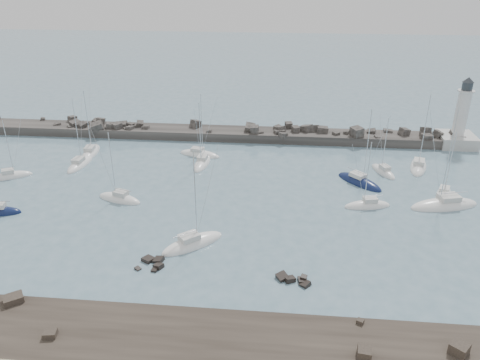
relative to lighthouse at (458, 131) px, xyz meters
name	(u,v)px	position (x,y,z in m)	size (l,w,h in m)	color
ground	(192,231)	(-47.00, -38.00, -3.09)	(400.00, 400.00, 0.00)	slate
rock_shelf	(150,349)	(-46.95, -60.00, -3.08)	(140.00, 12.24, 1.95)	#2A231D
rock_cluster_near	(154,263)	(-50.29, -46.14, -3.08)	(3.74, 3.37, 1.24)	black
rock_cluster_far	(294,280)	(-33.04, -48.03, -2.99)	(4.33, 2.66, 1.36)	black
breakwater	(193,135)	(-54.16, -0.02, -2.74)	(115.00, 7.27, 5.18)	#312E2B
lighthouse	(458,131)	(0.00, 0.00, 0.00)	(7.00, 7.00, 14.60)	#ACACA7
sailboat_0	(11,177)	(-81.60, -23.54, -2.95)	(7.09, 5.20, 11.14)	white
sailboat_1	(91,153)	(-72.09, -11.49, -2.95)	(3.23, 8.50, 13.18)	white
sailboat_3	(80,164)	(-71.87, -17.26, -2.96)	(3.27, 8.51, 13.14)	white
sailboat_4	(200,155)	(-50.86, -10.38, -2.96)	(8.63, 4.57, 13.00)	white
sailboat_5	(120,199)	(-60.09, -30.01, -2.95)	(7.92, 4.49, 12.13)	white
sailboat_6	(202,164)	(-49.62, -14.67, -2.96)	(3.16, 8.24, 12.78)	white
sailboat_7	(192,244)	(-46.32, -41.56, -2.95)	(8.73, 8.08, 14.40)	white
sailboat_8	(359,182)	(-21.84, -20.07, -2.95)	(8.10, 8.41, 14.07)	#0F1A41
sailboat_9	(367,206)	(-21.74, -28.52, -2.95)	(7.45, 3.61, 11.46)	white
sailboat_10	(383,172)	(-17.05, -15.30, -2.95)	(4.49, 7.05, 10.87)	white
sailboat_11	(444,206)	(-10.06, -27.34, -2.94)	(11.35, 6.06, 17.02)	white
sailboat_12	(443,195)	(-9.14, -23.71, -2.93)	(4.80, 7.45, 11.63)	white
sailboat_14	(418,167)	(-10.32, -12.44, -2.95)	(5.24, 9.46, 14.29)	white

